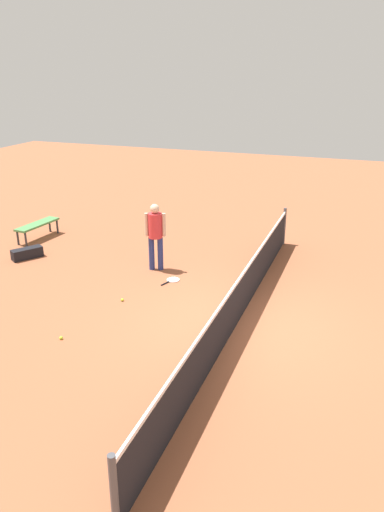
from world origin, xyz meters
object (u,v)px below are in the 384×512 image
object	(u,v)px
tennis_racket_near_player	(172,280)
tennis_ball_midcourt	(122,300)
equipment_bag	(28,253)
courtside_bench	(37,225)
player_near_side	(155,231)
tennis_ball_by_net	(61,338)

from	to	relation	value
tennis_racket_near_player	tennis_ball_midcourt	size ratio (longest dim) A/B	9.19
tennis_racket_near_player	equipment_bag	xyz separation A→B (m)	(-0.05, -4.18, 0.13)
courtside_bench	player_near_side	bearing A→B (deg)	77.58
tennis_ball_by_net	tennis_ball_midcourt	world-z (taller)	same
tennis_ball_by_net	courtside_bench	world-z (taller)	courtside_bench
courtside_bench	equipment_bag	bearing A→B (deg)	27.15
tennis_racket_near_player	tennis_ball_by_net	world-z (taller)	tennis_ball_by_net
tennis_racket_near_player	equipment_bag	distance (m)	4.19
tennis_ball_by_net	equipment_bag	bearing A→B (deg)	-135.23
tennis_ball_by_net	equipment_bag	world-z (taller)	equipment_bag
equipment_bag	player_near_side	bearing A→B (deg)	97.46
player_near_side	tennis_ball_midcourt	bearing A→B (deg)	1.23
player_near_side	tennis_racket_near_player	distance (m)	1.29
player_near_side	tennis_racket_near_player	world-z (taller)	player_near_side
tennis_ball_midcourt	courtside_bench	world-z (taller)	courtside_bench
tennis_ball_by_net	tennis_ball_midcourt	distance (m)	1.86
equipment_bag	tennis_racket_near_player	bearing A→B (deg)	89.33
tennis_ball_midcourt	equipment_bag	bearing A→B (deg)	-112.05
tennis_ball_midcourt	tennis_racket_near_player	bearing A→B (deg)	156.54
tennis_ball_by_net	tennis_ball_midcourt	xyz separation A→B (m)	(-1.83, 0.32, 0.00)
tennis_racket_near_player	tennis_ball_by_net	distance (m)	3.36
player_near_side	tennis_ball_midcourt	world-z (taller)	player_near_side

